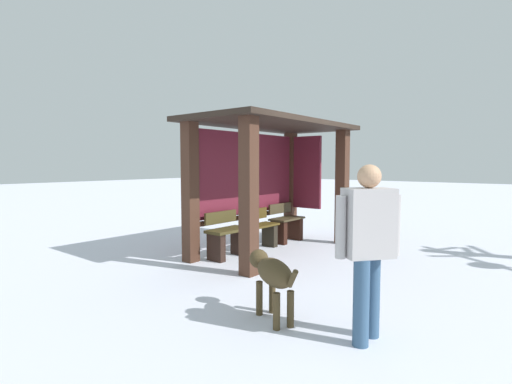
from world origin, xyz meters
TOP-DOWN VIEW (x-y plane):
  - ground_plane at (0.00, 0.00)m, footprint 60.00×60.00m
  - bus_shelter at (0.09, 0.17)m, footprint 3.36×1.72m
  - bench_left_inside at (-0.87, 0.33)m, footprint 0.77×0.38m
  - bench_center_inside at (0.00, 0.33)m, footprint 0.77×0.34m
  - bench_right_inside at (0.87, 0.33)m, footprint 0.77×0.39m
  - person_walking at (-2.33, -2.75)m, footprint 0.53×0.47m
  - dog at (-2.47, -1.80)m, footprint 0.53×0.85m

SIDE VIEW (x-z plane):
  - ground_plane at x=0.00m, z-range 0.00..0.00m
  - bench_center_inside at x=0.00m, z-range -0.05..0.69m
  - bench_right_inside at x=0.87m, z-range -0.06..0.71m
  - bench_left_inside at x=-0.87m, z-range -0.05..0.72m
  - dog at x=-2.47m, z-range 0.14..0.79m
  - person_walking at x=-2.33m, z-range 0.13..1.70m
  - bus_shelter at x=0.09m, z-range 0.48..2.81m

